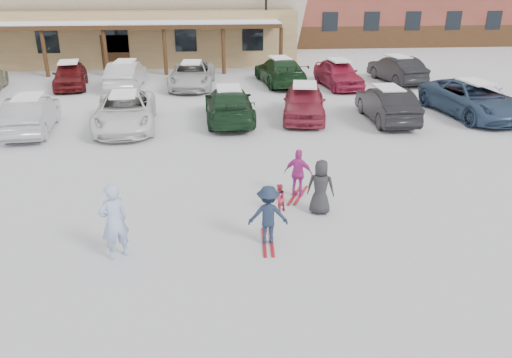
{
  "coord_description": "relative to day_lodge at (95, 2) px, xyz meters",
  "views": [
    {
      "loc": [
        -0.74,
        -10.9,
        5.98
      ],
      "look_at": [
        0.3,
        1.0,
        1.0
      ],
      "focal_mm": 35.0,
      "sensor_mm": 36.0,
      "label": 1
    }
  ],
  "objects": [
    {
      "name": "parked_car_1",
      "position": [
        1.01,
        -18.86,
        -3.22
      ],
      "size": [
        2.0,
        4.53,
        1.45
      ],
      "primitive_type": "imported",
      "rotation": [
        0.0,
        0.0,
        3.25
      ],
      "color": "#A0A0A5",
      "rests_on": "ground"
    },
    {
      "name": "skis_child_magenta",
      "position": [
        10.6,
        -25.93,
        -3.93
      ],
      "size": [
        0.77,
        1.35,
        0.03
      ],
      "primitive_type": "cube",
      "rotation": [
        0.0,
        0.0,
        2.71
      ],
      "color": "maroon",
      "rests_on": "ground"
    },
    {
      "name": "parked_car_12",
      "position": [
        15.23,
        -11.61,
        -3.19
      ],
      "size": [
        2.3,
        4.59,
        1.5
      ],
      "primitive_type": "imported",
      "rotation": [
        0.0,
        0.0,
        0.12
      ],
      "color": "#AC2344",
      "rests_on": "ground"
    },
    {
      "name": "day_lodge",
      "position": [
        0.0,
        0.0,
        0.0
      ],
      "size": [
        29.12,
        12.5,
        10.38
      ],
      "color": "tan",
      "rests_on": "ground"
    },
    {
      "name": "adult_skier",
      "position": [
        5.99,
        -28.87,
        -3.05
      ],
      "size": [
        0.78,
        0.72,
        1.79
      ],
      "primitive_type": "imported",
      "rotation": [
        0.0,
        0.0,
        3.74
      ],
      "color": "#A4B8EA",
      "rests_on": "ground"
    },
    {
      "name": "parked_car_3",
      "position": [
        8.93,
        -17.92,
        -3.23
      ],
      "size": [
        2.13,
        4.99,
        1.43
      ],
      "primitive_type": "imported",
      "rotation": [
        0.0,
        0.0,
        3.17
      ],
      "color": "#18351E",
      "rests_on": "ground"
    },
    {
      "name": "ground",
      "position": [
        9.0,
        -27.96,
        -3.94
      ],
      "size": [
        160.0,
        160.0,
        0.0
      ],
      "primitive_type": "plane",
      "color": "silver",
      "rests_on": "ground"
    },
    {
      "name": "toddler_red",
      "position": [
        9.92,
        -26.88,
        -3.55
      ],
      "size": [
        0.49,
        0.47,
        0.79
      ],
      "primitive_type": "imported",
      "rotation": [
        0.0,
        0.0,
        3.75
      ],
      "color": "#C43248",
      "rests_on": "ground"
    },
    {
      "name": "parked_car_4",
      "position": [
        12.2,
        -17.83,
        -3.19
      ],
      "size": [
        2.5,
        4.65,
        1.5
      ],
      "primitive_type": "imported",
      "rotation": [
        0.0,
        0.0,
        -0.17
      ],
      "color": "#9C2C3F",
      "rests_on": "ground"
    },
    {
      "name": "parked_car_10",
      "position": [
        7.13,
        -10.99,
        -3.25
      ],
      "size": [
        2.61,
        5.16,
        1.4
      ],
      "primitive_type": "imported",
      "rotation": [
        0.0,
        0.0,
        -0.06
      ],
      "color": "silver",
      "rests_on": "ground"
    },
    {
      "name": "parked_car_11",
      "position": [
        12.1,
        -10.59,
        -3.19
      ],
      "size": [
        2.76,
        5.41,
        1.5
      ],
      "primitive_type": "imported",
      "rotation": [
        0.0,
        0.0,
        3.27
      ],
      "color": "#18381C",
      "rests_on": "ground"
    },
    {
      "name": "parked_car_5",
      "position": [
        15.65,
        -18.53,
        -3.22
      ],
      "size": [
        1.56,
        4.43,
        1.46
      ],
      "primitive_type": "imported",
      "rotation": [
        0.0,
        0.0,
        3.15
      ],
      "color": "black",
      "rests_on": "ground"
    },
    {
      "name": "bystander_dark",
      "position": [
        11.0,
        -27.05,
        -3.2
      ],
      "size": [
        0.84,
        0.68,
        1.49
      ],
      "primitive_type": "imported",
      "rotation": [
        0.0,
        0.0,
        2.82
      ],
      "color": "#2A2A2D",
      "rests_on": "ground"
    },
    {
      "name": "parked_car_2",
      "position": [
        4.65,
        -18.6,
        -3.23
      ],
      "size": [
        2.78,
        5.3,
        1.42
      ],
      "primitive_type": "imported",
      "rotation": [
        0.0,
        0.0,
        0.08
      ],
      "color": "white",
      "rests_on": "ground"
    },
    {
      "name": "parked_car_9",
      "position": [
        3.52,
        -10.82,
        -3.21
      ],
      "size": [
        1.73,
        4.53,
        1.47
      ],
      "primitive_type": "imported",
      "rotation": [
        0.0,
        0.0,
        3.1
      ],
      "color": "silver",
      "rests_on": "ground"
    },
    {
      "name": "parked_car_8",
      "position": [
        0.44,
        -10.51,
        -3.23
      ],
      "size": [
        2.38,
        4.42,
        1.43
      ],
      "primitive_type": "imported",
      "rotation": [
        0.0,
        0.0,
        0.17
      ],
      "color": "maroon",
      "rests_on": "ground"
    },
    {
      "name": "parked_car_6",
      "position": [
        19.73,
        -18.06,
        -3.17
      ],
      "size": [
        3.31,
        5.85,
        1.54
      ],
      "primitive_type": "imported",
      "rotation": [
        0.0,
        0.0,
        0.14
      ],
      "color": "#324A69",
      "rests_on": "ground"
    },
    {
      "name": "child_magenta",
      "position": [
        10.6,
        -25.93,
        -3.24
      ],
      "size": [
        0.89,
        0.66,
        1.41
      ],
      "primitive_type": "imported",
      "rotation": [
        0.0,
        0.0,
        2.71
      ],
      "color": "#C43399",
      "rests_on": "ground"
    },
    {
      "name": "child_navy",
      "position": [
        9.45,
        -28.51,
        -3.22
      ],
      "size": [
        0.97,
        0.6,
        1.45
      ],
      "primitive_type": "imported",
      "rotation": [
        0.0,
        0.0,
        3.08
      ],
      "color": "#1B273F",
      "rests_on": "ground"
    },
    {
      "name": "skis_child_navy",
      "position": [
        9.45,
        -28.51,
        -3.93
      ],
      "size": [
        0.29,
        1.41,
        0.03
      ],
      "primitive_type": "cube",
      "rotation": [
        0.0,
        0.0,
        3.08
      ],
      "color": "maroon",
      "rests_on": "ground"
    },
    {
      "name": "lamp_post",
      "position": [
        11.99,
        -3.91,
        -0.53
      ],
      "size": [
        0.5,
        0.25,
        6.03
      ],
      "color": "black",
      "rests_on": "ground"
    },
    {
      "name": "parked_car_13",
      "position": [
        18.92,
        -10.59,
        -3.2
      ],
      "size": [
        2.3,
        4.72,
        1.49
      ],
      "primitive_type": "imported",
      "rotation": [
        0.0,
        0.0,
        3.31
      ],
      "color": "black",
      "rests_on": "ground"
    }
  ]
}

